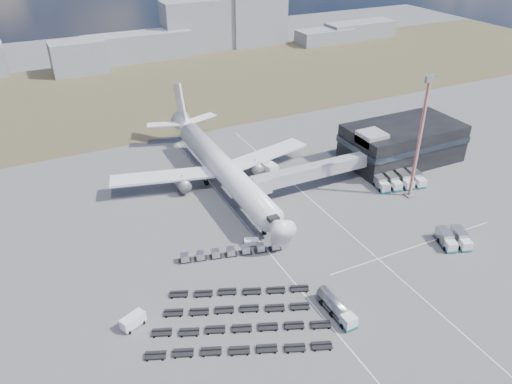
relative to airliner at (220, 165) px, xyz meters
name	(u,v)px	position (x,y,z in m)	size (l,w,h in m)	color
ground	(285,258)	(0.00, -32.38, -5.29)	(420.00, 420.00, 0.00)	#565659
grass_strip	(140,91)	(0.00, 77.62, -5.29)	(420.00, 90.00, 0.01)	#483E2B
lane_markings	(320,237)	(9.77, -29.38, -5.29)	(47.12, 110.00, 0.01)	silver
terminal	(402,142)	(47.77, -8.41, -0.04)	(30.40, 16.40, 11.00)	black
jet_bridge	(304,174)	(15.90, -11.95, -0.24)	(30.30, 3.80, 7.05)	#939399
airliner	(220,165)	(0.00, 0.00, 0.00)	(51.59, 64.53, 17.62)	white
skyline	(134,42)	(9.33, 119.10, 2.65)	(298.27, 25.27, 24.97)	gray
fuel_tanker	(337,308)	(0.31, -49.30, -3.86)	(2.41, 8.93, 2.87)	white
pushback_tug	(251,242)	(-4.00, -25.57, -4.63)	(2.85, 1.60, 1.33)	white
utility_van	(133,321)	(-30.70, -37.29, -4.20)	(4.05, 1.83, 2.18)	white
catering_truck	(266,168)	(12.46, 0.17, -3.66)	(3.89, 7.30, 3.19)	white
service_trucks_near	(454,239)	(32.42, -43.01, -3.93)	(6.99, 7.60, 2.50)	white
service_trucks_far	(398,180)	(38.49, -19.05, -3.88)	(12.80, 8.73, 2.60)	white
uld_row	(231,252)	(-9.12, -26.97, -4.36)	(19.99, 6.03, 1.56)	black
baggage_dollies	(238,320)	(-15.13, -43.70, -4.91)	(31.13, 24.12, 0.76)	black
floodlight_mast	(419,139)	(37.70, -24.15, 9.07)	(2.71, 2.21, 28.66)	red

